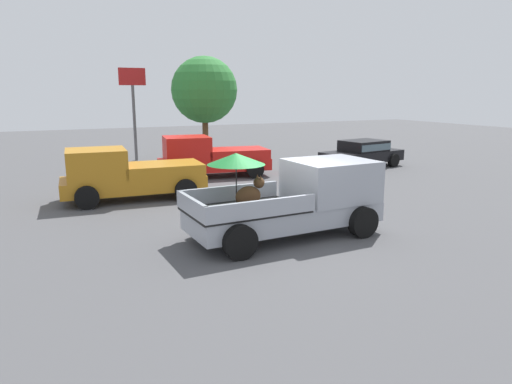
# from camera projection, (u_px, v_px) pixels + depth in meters

# --- Properties ---
(ground_plane) EXTENTS (80.00, 80.00, 0.00)m
(ground_plane) POSITION_uv_depth(u_px,v_px,m) (285.00, 236.00, 11.95)
(ground_plane) COLOR #4C4C4F
(pickup_truck_main) EXTENTS (5.11, 2.38, 2.21)m
(pickup_truck_main) POSITION_uv_depth(u_px,v_px,m) (298.00, 198.00, 11.94)
(pickup_truck_main) COLOR black
(pickup_truck_main) RESTS_ON ground
(pickup_truck_red) EXTENTS (5.01, 2.72, 1.80)m
(pickup_truck_red) POSITION_uv_depth(u_px,v_px,m) (209.00, 157.00, 20.26)
(pickup_truck_red) COLOR black
(pickup_truck_red) RESTS_ON ground
(pickup_truck_far) EXTENTS (4.91, 2.43, 1.80)m
(pickup_truck_far) POSITION_uv_depth(u_px,v_px,m) (128.00, 175.00, 15.89)
(pickup_truck_far) COLOR black
(pickup_truck_far) RESTS_ON ground
(parked_sedan_near) EXTENTS (4.53, 2.49, 1.33)m
(parked_sedan_near) POSITION_uv_depth(u_px,v_px,m) (363.00, 152.00, 22.92)
(parked_sedan_near) COLOR black
(parked_sedan_near) RESTS_ON ground
(motel_sign) EXTENTS (1.40, 0.16, 4.93)m
(motel_sign) POSITION_uv_depth(u_px,v_px,m) (133.00, 96.00, 24.58)
(motel_sign) COLOR #59595B
(motel_sign) RESTS_ON ground
(tree_by_lot) EXTENTS (3.55, 3.55, 5.57)m
(tree_by_lot) POSITION_uv_depth(u_px,v_px,m) (204.00, 90.00, 24.74)
(tree_by_lot) COLOR brown
(tree_by_lot) RESTS_ON ground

